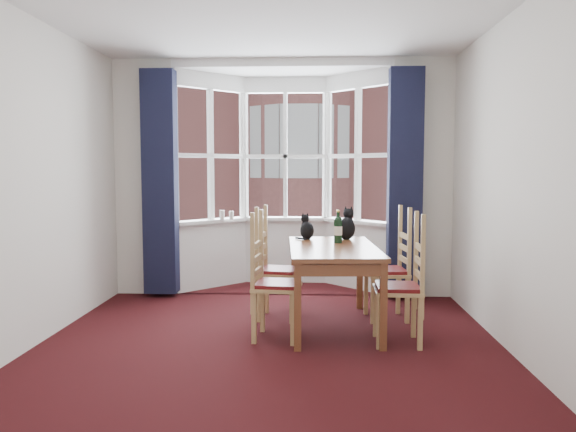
# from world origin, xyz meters

# --- Properties ---
(floor) EXTENTS (4.50, 4.50, 0.00)m
(floor) POSITION_xyz_m (0.00, 0.00, 0.00)
(floor) COLOR black
(floor) RESTS_ON ground
(ceiling) EXTENTS (4.50, 4.50, 0.00)m
(ceiling) POSITION_xyz_m (0.00, 0.00, 2.80)
(ceiling) COLOR white
(ceiling) RESTS_ON floor
(wall_left) EXTENTS (0.00, 4.50, 4.50)m
(wall_left) POSITION_xyz_m (-2.00, 0.00, 1.40)
(wall_left) COLOR silver
(wall_left) RESTS_ON floor
(wall_right) EXTENTS (0.00, 4.50, 4.50)m
(wall_right) POSITION_xyz_m (2.00, 0.00, 1.40)
(wall_right) COLOR silver
(wall_right) RESTS_ON floor
(wall_near) EXTENTS (4.00, 0.00, 4.00)m
(wall_near) POSITION_xyz_m (0.00, -2.25, 1.40)
(wall_near) COLOR silver
(wall_near) RESTS_ON floor
(wall_back_pier_left) EXTENTS (0.70, 0.12, 2.80)m
(wall_back_pier_left) POSITION_xyz_m (-1.65, 2.25, 1.40)
(wall_back_pier_left) COLOR silver
(wall_back_pier_left) RESTS_ON floor
(wall_back_pier_right) EXTENTS (0.70, 0.12, 2.80)m
(wall_back_pier_right) POSITION_xyz_m (1.65, 2.25, 1.40)
(wall_back_pier_right) COLOR silver
(wall_back_pier_right) RESTS_ON floor
(bay_window) EXTENTS (2.76, 0.94, 2.80)m
(bay_window) POSITION_xyz_m (0.00, 2.75, 1.40)
(bay_window) COLOR white
(bay_window) RESTS_ON floor
(curtain_left) EXTENTS (0.38, 0.22, 2.60)m
(curtain_left) POSITION_xyz_m (-1.42, 2.07, 1.35)
(curtain_left) COLOR #161832
(curtain_left) RESTS_ON floor
(curtain_right) EXTENTS (0.38, 0.22, 2.60)m
(curtain_right) POSITION_xyz_m (1.42, 2.07, 1.35)
(curtain_right) COLOR #161832
(curtain_right) RESTS_ON floor
(dining_table) EXTENTS (0.90, 1.56, 0.78)m
(dining_table) POSITION_xyz_m (0.56, 0.87, 0.69)
(dining_table) COLOR brown
(dining_table) RESTS_ON floor
(chair_left_near) EXTENTS (0.45, 0.46, 0.92)m
(chair_left_near) POSITION_xyz_m (-0.04, 0.48, 0.47)
(chair_left_near) COLOR tan
(chair_left_near) RESTS_ON floor
(chair_left_far) EXTENTS (0.46, 0.48, 0.92)m
(chair_left_far) POSITION_xyz_m (-0.06, 1.17, 0.47)
(chair_left_far) COLOR tan
(chair_left_far) RESTS_ON floor
(chair_right_near) EXTENTS (0.41, 0.43, 0.92)m
(chair_right_near) POSITION_xyz_m (1.19, 0.38, 0.47)
(chair_right_near) COLOR tan
(chair_right_near) RESTS_ON floor
(chair_right_far) EXTENTS (0.44, 0.46, 0.92)m
(chair_right_far) POSITION_xyz_m (1.20, 1.19, 0.47)
(chair_right_far) COLOR tan
(chair_right_far) RESTS_ON floor
(cat_left) EXTENTS (0.20, 0.23, 0.28)m
(cat_left) POSITION_xyz_m (0.31, 1.40, 0.89)
(cat_left) COLOR black
(cat_left) RESTS_ON dining_table
(cat_right) EXTENTS (0.24, 0.29, 0.35)m
(cat_right) POSITION_xyz_m (0.72, 1.41, 0.91)
(cat_right) COLOR black
(cat_right) RESTS_ON dining_table
(wine_bottle) EXTENTS (0.08, 0.08, 0.33)m
(wine_bottle) POSITION_xyz_m (0.62, 1.11, 0.92)
(wine_bottle) COLOR black
(wine_bottle) RESTS_ON dining_table
(candle_tall) EXTENTS (0.06, 0.06, 0.12)m
(candle_tall) POSITION_xyz_m (-0.78, 2.60, 0.93)
(candle_tall) COLOR white
(candle_tall) RESTS_ON bay_window
(candle_short) EXTENTS (0.06, 0.06, 0.11)m
(candle_short) POSITION_xyz_m (-0.67, 2.63, 0.92)
(candle_short) COLOR white
(candle_short) RESTS_ON bay_window
(street) EXTENTS (80.00, 80.00, 0.00)m
(street) POSITION_xyz_m (0.00, 32.25, -6.00)
(street) COLOR #333335
(street) RESTS_ON ground
(tenement_building) EXTENTS (18.40, 7.80, 15.20)m
(tenement_building) POSITION_xyz_m (0.00, 14.01, 1.60)
(tenement_building) COLOR #9D5651
(tenement_building) RESTS_ON street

